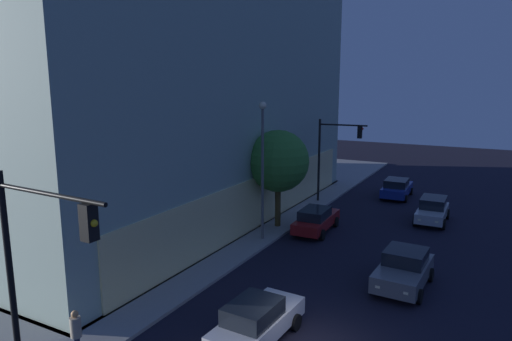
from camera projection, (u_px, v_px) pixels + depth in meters
name	position (u px, v px, depth m)	size (l,w,h in m)	color
modern_building	(107.00, 78.00, 34.61)	(31.20, 27.16, 19.63)	#4C4C51
traffic_light_near_corner	(35.00, 260.00, 12.00)	(0.38, 4.16, 6.85)	black
traffic_light_far_corner	(333.00, 148.00, 34.99)	(0.48, 3.73, 6.47)	black
street_lamp_sidewalk	(263.00, 155.00, 26.33)	(0.44, 0.44, 8.15)	#606060
sidewalk_tree	(278.00, 161.00, 28.97)	(3.97, 3.97, 6.29)	#4C3E1E
pedestrian_waiting	(76.00, 332.00, 14.98)	(0.36, 0.36, 1.85)	#2D3851
car_white	(257.00, 321.00, 16.47)	(4.52, 2.11, 1.65)	silver
car_grey	(404.00, 269.00, 21.03)	(4.32, 2.35, 1.72)	slate
car_red	(316.00, 219.00, 28.88)	(4.77, 2.09, 1.57)	maroon
car_silver	(432.00, 210.00, 30.91)	(4.30, 2.02, 1.68)	#B7BABF
car_blue	(397.00, 188.00, 37.67)	(4.60, 2.22, 1.58)	navy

